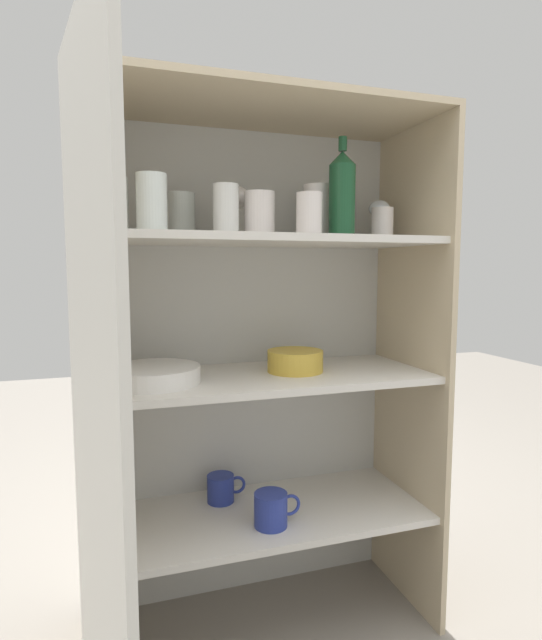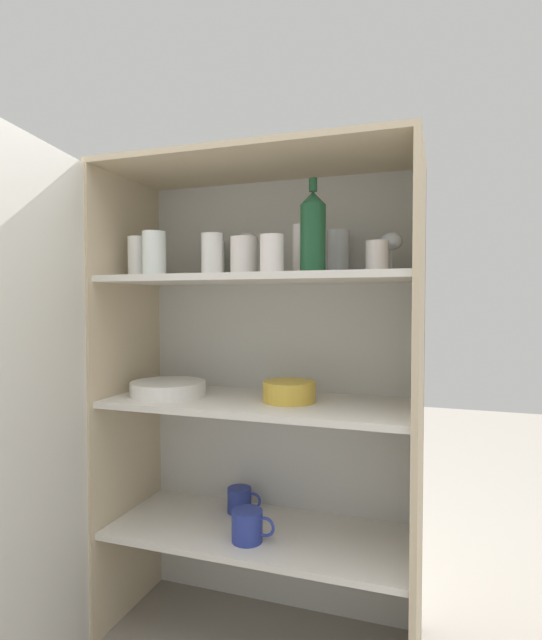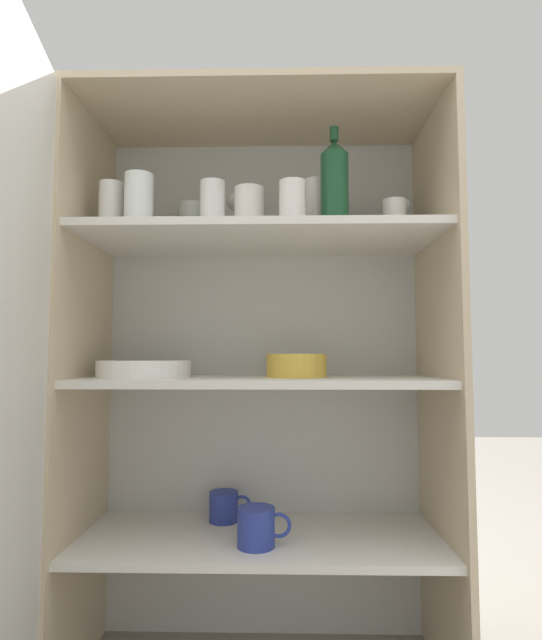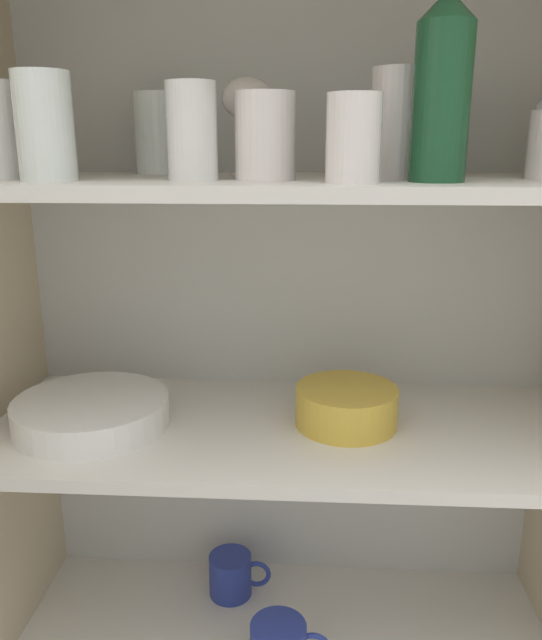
{
  "view_description": "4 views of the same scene",
  "coord_description": "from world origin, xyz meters",
  "views": [
    {
      "loc": [
        -0.41,
        -1.14,
        1.06
      ],
      "look_at": [
        0.02,
        0.2,
        0.91
      ],
      "focal_mm": 28.0,
      "sensor_mm": 36.0,
      "label": 1
    },
    {
      "loc": [
        0.53,
        -1.25,
        1.06
      ],
      "look_at": [
        0.04,
        0.2,
        1.01
      ],
      "focal_mm": 28.0,
      "sensor_mm": 36.0,
      "label": 2
    },
    {
      "loc": [
        0.06,
        -1.15,
        0.81
      ],
      "look_at": [
        0.03,
        0.2,
        0.91
      ],
      "focal_mm": 28.0,
      "sensor_mm": 36.0,
      "label": 3
    },
    {
      "loc": [
        0.03,
        -0.72,
        1.19
      ],
      "look_at": [
        -0.03,
        0.25,
        0.92
      ],
      "focal_mm": 35.0,
      "sensor_mm": 36.0,
      "label": 4
    }
  ],
  "objects": [
    {
      "name": "wine_glass_0",
      "position": [
        -0.06,
        0.24,
        1.25
      ],
      "size": [
        0.08,
        0.08,
        0.14
      ],
      "color": "silver",
      "rests_on": "shelf_board_upper"
    },
    {
      "name": "cupboard_back_panel",
      "position": [
        0.0,
        0.39,
        0.74
      ],
      "size": [
        0.97,
        0.02,
        1.48
      ],
      "primitive_type": "cube",
      "color": "silver",
      "rests_on": "ground_plane"
    },
    {
      "name": "wine_glass_1",
      "position": [
        0.39,
        0.25,
        1.23
      ],
      "size": [
        0.07,
        0.07,
        0.12
      ],
      "color": "white",
      "rests_on": "shelf_board_upper"
    },
    {
      "name": "tumbler_glass_5",
      "position": [
        -0.21,
        0.31,
        1.21
      ],
      "size": [
        0.08,
        0.08,
        0.13
      ],
      "color": "white",
      "rests_on": "shelf_board_upper"
    },
    {
      "name": "tumbler_glass_7",
      "position": [
        0.22,
        0.32,
        1.22
      ],
      "size": [
        0.07,
        0.07,
        0.15
      ],
      "color": "white",
      "rests_on": "shelf_board_upper"
    },
    {
      "name": "coffee_mug_primary",
      "position": [
        -0.11,
        0.29,
        0.39
      ],
      "size": [
        0.12,
        0.08,
        0.08
      ],
      "color": "#283893",
      "rests_on": "shelf_board_lower"
    },
    {
      "name": "shelf_board_upper",
      "position": [
        0.0,
        0.19,
        1.13
      ],
      "size": [
        0.94,
        0.38,
        0.02
      ],
      "primitive_type": "cube",
      "color": "silver"
    },
    {
      "name": "plate_stack_white",
      "position": [
        -0.31,
        0.17,
        0.78
      ],
      "size": [
        0.24,
        0.24,
        0.04
      ],
      "color": "white",
      "rests_on": "shelf_board_middle"
    },
    {
      "name": "tumbler_glass_8",
      "position": [
        -0.03,
        0.14,
        1.2
      ],
      "size": [
        0.08,
        0.08,
        0.11
      ],
      "color": "silver",
      "rests_on": "shelf_board_upper"
    },
    {
      "name": "mixing_bowl_large",
      "position": [
        0.1,
        0.2,
        0.79
      ],
      "size": [
        0.16,
        0.16,
        0.06
      ],
      "color": "gold",
      "rests_on": "shelf_board_middle"
    },
    {
      "name": "tumbler_glass_3",
      "position": [
        0.36,
        0.18,
        1.19
      ],
      "size": [
        0.06,
        0.06,
        0.09
      ],
      "color": "silver",
      "rests_on": "shelf_board_upper"
    },
    {
      "name": "cupboard_side_left",
      "position": [
        -0.48,
        0.19,
        0.74
      ],
      "size": [
        0.02,
        0.42,
        1.48
      ],
      "primitive_type": "cube",
      "color": "#CCB793",
      "rests_on": "ground_plane"
    },
    {
      "name": "tumbler_glass_0",
      "position": [
        0.15,
        0.18,
        1.22
      ],
      "size": [
        0.08,
        0.08,
        0.15
      ],
      "color": "silver",
      "rests_on": "shelf_board_upper"
    },
    {
      "name": "coffee_mug_extra_1",
      "position": [
        -0.0,
        0.11,
        0.4
      ],
      "size": [
        0.13,
        0.09,
        0.09
      ],
      "color": "#283893",
      "rests_on": "shelf_board_lower"
    },
    {
      "name": "tumbler_glass_4",
      "position": [
        0.09,
        0.07,
        1.2
      ],
      "size": [
        0.07,
        0.07,
        0.11
      ],
      "color": "silver",
      "rests_on": "shelf_board_upper"
    },
    {
      "name": "shelf_board_middle",
      "position": [
        0.0,
        0.19,
        0.75
      ],
      "size": [
        0.94,
        0.38,
        0.02
      ],
      "primitive_type": "cube",
      "color": "silver"
    },
    {
      "name": "shelf_board_lower",
      "position": [
        0.0,
        0.19,
        0.34
      ],
      "size": [
        0.94,
        0.38,
        0.02
      ],
      "primitive_type": "cube",
      "color": "silver"
    },
    {
      "name": "tumbler_glass_1",
      "position": [
        -0.39,
        0.13,
        1.21
      ],
      "size": [
        0.07,
        0.07,
        0.13
      ],
      "color": "white",
      "rests_on": "shelf_board_upper"
    },
    {
      "name": "tumbler_glass_2",
      "position": [
        -0.12,
        0.12,
        1.21
      ],
      "size": [
        0.07,
        0.07,
        0.12
      ],
      "color": "white",
      "rests_on": "shelf_board_upper"
    },
    {
      "name": "wine_bottle",
      "position": [
        0.19,
        0.1,
        1.26
      ],
      "size": [
        0.07,
        0.07,
        0.26
      ],
      "color": "#194728",
      "rests_on": "shelf_board_upper"
    },
    {
      "name": "tumbler_glass_6",
      "position": [
        -0.31,
        0.09,
        1.21
      ],
      "size": [
        0.07,
        0.07,
        0.14
      ],
      "color": "white",
      "rests_on": "shelf_board_upper"
    },
    {
      "name": "cupboard_top_panel",
      "position": [
        0.0,
        0.19,
        1.49
      ],
      "size": [
        0.97,
        0.42,
        0.02
      ],
      "primitive_type": "cube",
      "color": "#CCB793",
      "rests_on": "cupboard_side_left"
    },
    {
      "name": "cupboard_door",
      "position": [
        -0.44,
        -0.26,
        0.74
      ],
      "size": [
        0.11,
        0.48,
        1.48
      ],
      "color": "silver",
      "rests_on": "ground_plane"
    },
    {
      "name": "cupboard_side_right",
      "position": [
        0.48,
        0.19,
        0.74
      ],
      "size": [
        0.02,
        0.42,
        1.48
      ],
      "primitive_type": "cube",
      "color": "#CCB793",
      "rests_on": "ground_plane"
    }
  ]
}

